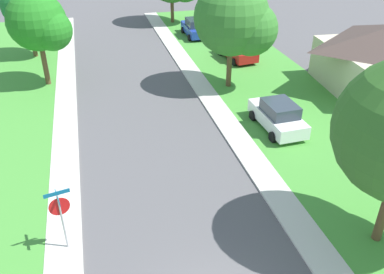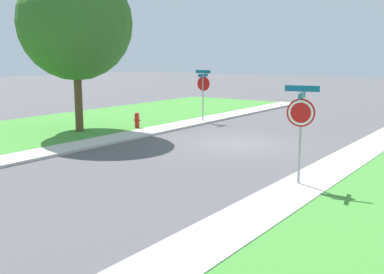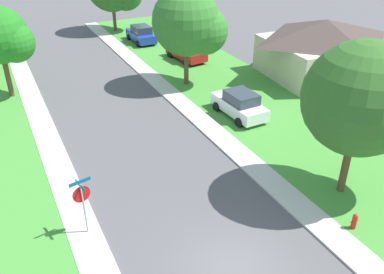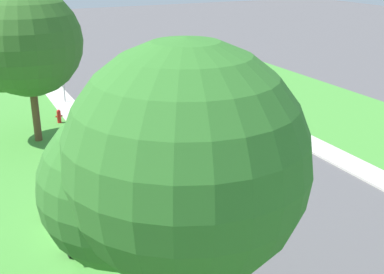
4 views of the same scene
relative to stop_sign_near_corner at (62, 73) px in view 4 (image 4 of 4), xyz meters
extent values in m
plane|color=#565456|center=(-4.60, 4.41, -1.89)|extent=(120.00, 120.00, 0.00)
cube|color=beige|center=(0.10, 16.41, -1.84)|extent=(1.40, 56.00, 0.10)
cube|color=#479338|center=(4.80, 16.41, -1.85)|extent=(8.00, 56.00, 0.08)
cube|color=beige|center=(-9.30, 16.41, -1.84)|extent=(1.40, 56.00, 0.10)
cylinder|color=#9E9EA3|center=(0.00, 0.03, -0.59)|extent=(0.07, 0.07, 2.60)
cylinder|color=red|center=(0.00, -0.02, 0.16)|extent=(0.76, 0.04, 0.76)
cylinder|color=white|center=(0.00, -0.04, 0.16)|extent=(0.67, 0.02, 0.67)
cylinder|color=red|center=(0.00, -0.04, 0.16)|extent=(0.55, 0.01, 0.55)
cube|color=#0F5B84|center=(0.00, 0.03, 0.80)|extent=(0.92, 0.04, 0.16)
cube|color=#0F5B84|center=(0.00, 0.03, 0.61)|extent=(0.04, 0.92, 0.16)
cylinder|color=#9E9EA3|center=(-9.13, 8.90, -0.59)|extent=(0.07, 0.07, 2.60)
cylinder|color=red|center=(-9.14, 8.95, 0.16)|extent=(0.75, 0.18, 0.76)
cylinder|color=white|center=(-9.15, 8.97, 0.16)|extent=(0.66, 0.14, 0.67)
cylinder|color=red|center=(-9.15, 8.97, 0.16)|extent=(0.54, 0.11, 0.55)
cube|color=#0F5B84|center=(-9.13, 8.90, 0.80)|extent=(0.91, 0.21, 0.16)
cube|color=#0F5B84|center=(-9.13, 8.90, 0.61)|extent=(0.21, 0.91, 0.16)
cube|color=white|center=(2.67, 15.55, -1.19)|extent=(1.97, 4.37, 0.76)
cube|color=#2D3842|center=(2.68, 15.35, -0.47)|extent=(1.68, 2.16, 0.68)
cylinder|color=black|center=(1.72, 16.85, -1.57)|extent=(0.26, 0.65, 0.64)
cylinder|color=black|center=(3.52, 16.92, -1.57)|extent=(0.26, 0.65, 0.64)
cylinder|color=black|center=(1.82, 14.18, -1.57)|extent=(0.26, 0.65, 0.64)
cylinder|color=black|center=(3.62, 14.25, -1.57)|extent=(0.26, 0.65, 0.64)
cylinder|color=brown|center=(2.68, 6.28, -0.30)|extent=(0.36, 0.36, 3.18)
sphere|color=#316524|center=(2.68, 6.28, 3.08)|extent=(5.11, 5.11, 5.11)
sphere|color=#316524|center=(3.83, 5.51, 2.45)|extent=(3.58, 3.58, 3.58)
sphere|color=#327529|center=(1.98, 22.08, 3.01)|extent=(5.02, 5.02, 5.02)
sphere|color=#327529|center=(3.10, 21.33, 2.38)|extent=(3.51, 3.51, 3.51)
cylinder|color=red|center=(1.18, 3.99, -1.54)|extent=(0.22, 0.22, 0.70)
sphere|color=red|center=(1.18, 3.99, -1.17)|extent=(0.22, 0.22, 0.22)
cylinder|color=red|center=(1.04, 3.99, -1.44)|extent=(0.10, 0.08, 0.08)
cylinder|color=red|center=(1.32, 3.99, -1.44)|extent=(0.10, 0.08, 0.08)
camera|label=1|loc=(-7.37, -3.26, 9.84)|focal=37.96mm
camera|label=2|loc=(-13.89, 20.70, 1.69)|focal=43.65mm
camera|label=3|loc=(-11.06, -4.85, 10.31)|focal=38.11mm
camera|label=4|loc=(5.86, 30.33, 6.95)|focal=46.20mm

